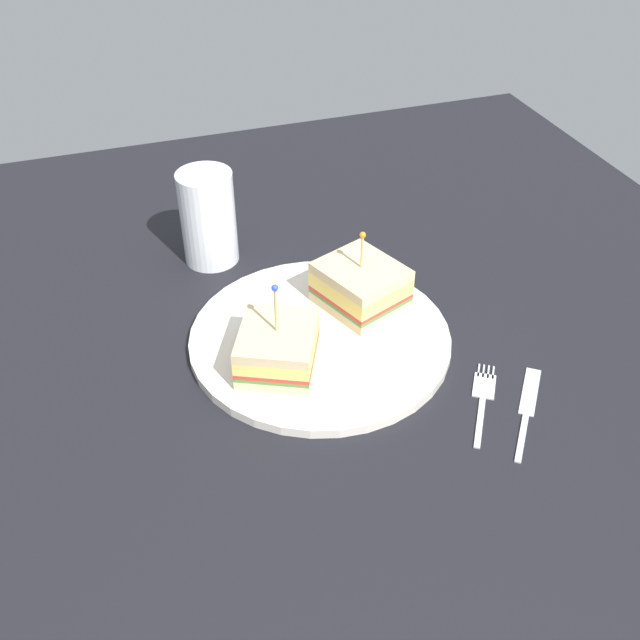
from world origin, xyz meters
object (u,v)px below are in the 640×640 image
(sandwich_half_front, at_px, (361,286))
(drink_glass, at_px, (208,221))
(plate, at_px, (320,338))
(sandwich_half_back, at_px, (278,348))
(fork, at_px, (483,394))
(knife, at_px, (527,406))

(sandwich_half_front, xyz_separation_m, drink_glass, (-0.14, 0.16, 0.02))
(sandwich_half_front, bearing_deg, plate, -148.62)
(plate, xyz_separation_m, drink_glass, (-0.08, 0.20, 0.05))
(plate, xyz_separation_m, sandwich_half_front, (0.06, 0.04, 0.03))
(plate, height_order, sandwich_half_back, sandwich_half_back)
(fork, xyz_separation_m, knife, (0.03, -0.03, 0.00))
(fork, bearing_deg, sandwich_half_front, 111.92)
(sandwich_half_front, relative_size, sandwich_half_back, 1.01)
(sandwich_half_front, height_order, fork, sandwich_half_front)
(plate, relative_size, sandwich_half_back, 2.57)
(plate, bearing_deg, knife, -44.75)
(drink_glass, xyz_separation_m, knife, (0.24, -0.36, -0.05))
(sandwich_half_front, bearing_deg, knife, -62.84)
(drink_glass, bearing_deg, knife, -56.46)
(plate, height_order, fork, plate)
(fork, relative_size, knife, 0.94)
(knife, bearing_deg, drink_glass, 123.54)
(fork, bearing_deg, plate, 134.28)
(plate, height_order, knife, plate)
(sandwich_half_back, xyz_separation_m, knife, (0.22, -0.13, -0.03))
(sandwich_half_back, relative_size, knife, 0.99)
(sandwich_half_front, xyz_separation_m, sandwich_half_back, (-0.12, -0.07, -0.00))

